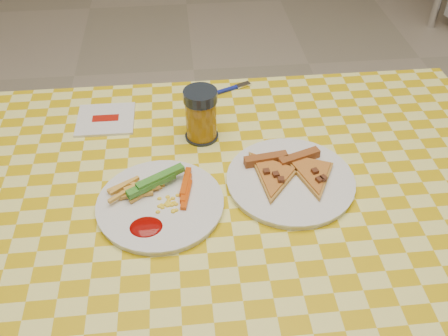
{
  "coord_description": "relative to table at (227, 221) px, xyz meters",
  "views": [
    {
      "loc": [
        -0.08,
        -0.71,
        1.47
      ],
      "look_at": [
        -0.0,
        0.06,
        0.78
      ],
      "focal_mm": 40.0,
      "sensor_mm": 36.0,
      "label": 1
    }
  ],
  "objects": [
    {
      "name": "table",
      "position": [
        0.0,
        0.0,
        0.0
      ],
      "size": [
        1.28,
        0.88,
        0.76
      ],
      "color": "silver",
      "rests_on": "ground"
    },
    {
      "name": "pizza_slices",
      "position": [
        0.14,
        0.04,
        0.09
      ],
      "size": [
        0.23,
        0.21,
        0.02
      ],
      "color": "#B78A38",
      "rests_on": "plate_right"
    },
    {
      "name": "plate_right",
      "position": [
        0.13,
        0.02,
        0.08
      ],
      "size": [
        0.33,
        0.33,
        0.01
      ],
      "primitive_type": "cylinder",
      "rotation": [
        0.0,
        0.0,
        -0.35
      ],
      "color": "white",
      "rests_on": "table"
    },
    {
      "name": "drink_glass",
      "position": [
        -0.04,
        0.2,
        0.13
      ],
      "size": [
        0.08,
        0.08,
        0.12
      ],
      "color": "black",
      "rests_on": "table"
    },
    {
      "name": "napkin",
      "position": [
        -0.26,
        0.29,
        0.08
      ],
      "size": [
        0.14,
        0.13,
        0.01
      ],
      "rotation": [
        0.0,
        0.0,
        -0.01
      ],
      "color": "silver",
      "rests_on": "table"
    },
    {
      "name": "fork",
      "position": [
        0.05,
        0.39,
        0.08
      ],
      "size": [
        0.12,
        0.06,
        0.01
      ],
      "rotation": [
        0.0,
        0.0,
        0.4
      ],
      "color": "navy",
      "rests_on": "table"
    },
    {
      "name": "plate_left",
      "position": [
        -0.13,
        -0.02,
        0.08
      ],
      "size": [
        0.32,
        0.32,
        0.01
      ],
      "primitive_type": "cylinder",
      "rotation": [
        0.0,
        0.0,
        0.38
      ],
      "color": "white",
      "rests_on": "table"
    },
    {
      "name": "fries_veggies",
      "position": [
        -0.14,
        -0.0,
        0.1
      ],
      "size": [
        0.19,
        0.17,
        0.04
      ],
      "color": "gold",
      "rests_on": "plate_left"
    }
  ]
}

